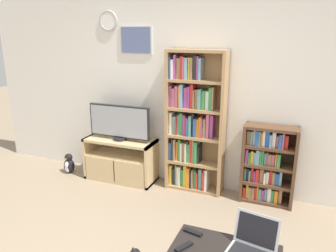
% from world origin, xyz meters
% --- Properties ---
extents(wall_back, '(6.23, 0.09, 2.60)m').
position_xyz_m(wall_back, '(-0.01, 2.08, 1.31)').
color(wall_back, silver).
rests_on(wall_back, ground_plane).
extents(tv_stand, '(0.99, 0.41, 0.59)m').
position_xyz_m(tv_stand, '(-0.93, 1.81, 0.30)').
color(tv_stand, tan).
rests_on(tv_stand, ground_plane).
extents(television, '(0.88, 0.18, 0.48)m').
position_xyz_m(television, '(-0.92, 1.80, 0.84)').
color(television, black).
rests_on(television, tv_stand).
extents(bookshelf_tall, '(0.74, 0.25, 1.81)m').
position_xyz_m(bookshelf_tall, '(0.08, 1.92, 0.88)').
color(bookshelf_tall, tan).
rests_on(bookshelf_tall, ground_plane).
extents(bookshelf_short, '(0.62, 0.26, 0.96)m').
position_xyz_m(bookshelf_short, '(1.01, 1.92, 0.48)').
color(bookshelf_short, brown).
rests_on(bookshelf_short, ground_plane).
extents(laptop, '(0.39, 0.36, 0.27)m').
position_xyz_m(laptop, '(1.07, 0.27, 0.50)').
color(laptop, '#B7BABC').
rests_on(laptop, coffee_table).
extents(remote_near_laptop, '(0.11, 0.16, 0.02)m').
position_xyz_m(remote_near_laptop, '(0.58, 0.13, 0.44)').
color(remote_near_laptop, black).
rests_on(remote_near_laptop, coffee_table).
extents(remote_far_from_laptop, '(0.17, 0.08, 0.02)m').
position_xyz_m(remote_far_from_laptop, '(0.58, 0.33, 0.44)').
color(remote_far_from_laptop, black).
rests_on(remote_far_from_laptop, coffee_table).
extents(penguin_figurine, '(0.16, 0.14, 0.30)m').
position_xyz_m(penguin_figurine, '(-1.75, 1.71, 0.14)').
color(penguin_figurine, black).
rests_on(penguin_figurine, ground_plane).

